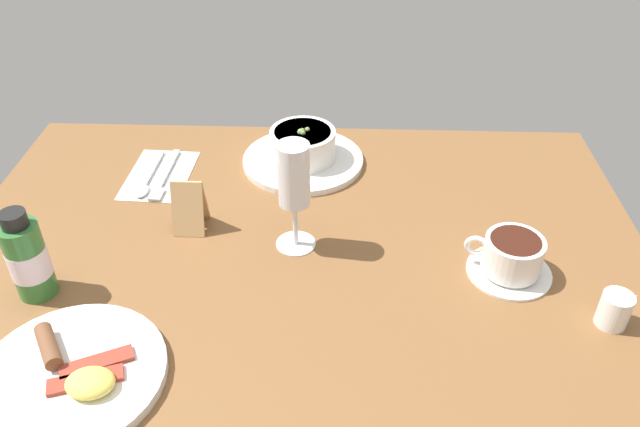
% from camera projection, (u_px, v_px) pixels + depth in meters
% --- Properties ---
extents(ground_plane, '(1.10, 0.84, 0.03)m').
position_uv_depth(ground_plane, '(298.00, 268.00, 0.98)').
color(ground_plane, brown).
extents(porridge_bowl, '(0.23, 0.23, 0.08)m').
position_uv_depth(porridge_bowl, '(303.00, 150.00, 1.18)').
color(porridge_bowl, white).
rests_on(porridge_bowl, ground_plane).
extents(cutlery_setting, '(0.12, 0.18, 0.01)m').
position_uv_depth(cutlery_setting, '(158.00, 176.00, 1.16)').
color(cutlery_setting, white).
rests_on(cutlery_setting, ground_plane).
extents(coffee_cup, '(0.13, 0.13, 0.06)m').
position_uv_depth(coffee_cup, '(511.00, 257.00, 0.93)').
color(coffee_cup, white).
rests_on(coffee_cup, ground_plane).
extents(creamer_jug, '(0.05, 0.04, 0.06)m').
position_uv_depth(creamer_jug, '(615.00, 309.00, 0.85)').
color(creamer_jug, white).
rests_on(creamer_jug, ground_plane).
extents(wine_glass, '(0.06, 0.06, 0.18)m').
position_uv_depth(wine_glass, '(294.00, 181.00, 0.93)').
color(wine_glass, white).
rests_on(wine_glass, ground_plane).
extents(sauce_bottle_green, '(0.06, 0.06, 0.14)m').
position_uv_depth(sauce_bottle_green, '(28.00, 258.00, 0.88)').
color(sauce_bottle_green, '#337233').
rests_on(sauce_bottle_green, ground_plane).
extents(breakfast_plate, '(0.24, 0.24, 0.04)m').
position_uv_depth(breakfast_plate, '(72.00, 375.00, 0.78)').
color(breakfast_plate, white).
rests_on(breakfast_plate, ground_plane).
extents(menu_card, '(0.05, 0.06, 0.09)m').
position_uv_depth(menu_card, '(189.00, 205.00, 1.01)').
color(menu_card, tan).
rests_on(menu_card, ground_plane).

